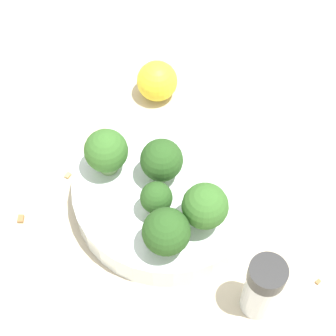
% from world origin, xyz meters
% --- Properties ---
extents(ground_plane, '(3.00, 3.00, 0.00)m').
position_xyz_m(ground_plane, '(0.00, 0.00, 0.00)').
color(ground_plane, beige).
extents(bowl, '(0.21, 0.21, 0.04)m').
position_xyz_m(bowl, '(0.00, 0.00, 0.02)').
color(bowl, silver).
rests_on(bowl, ground_plane).
extents(broccoli_floret_0, '(0.04, 0.04, 0.05)m').
position_xyz_m(broccoli_floret_0, '(-0.01, 0.00, 0.07)').
color(broccoli_floret_0, '#8EB770').
rests_on(broccoli_floret_0, bowl).
extents(broccoli_floret_1, '(0.03, 0.03, 0.04)m').
position_xyz_m(broccoli_floret_1, '(0.02, -0.03, 0.06)').
color(broccoli_floret_1, '#7A9E5B').
rests_on(broccoli_floret_1, bowl).
extents(broccoli_floret_2, '(0.05, 0.05, 0.06)m').
position_xyz_m(broccoli_floret_2, '(0.06, -0.00, 0.07)').
color(broccoli_floret_2, '#7A9E5B').
rests_on(broccoli_floret_2, bowl).
extents(broccoli_floret_3, '(0.05, 0.05, 0.06)m').
position_xyz_m(broccoli_floret_3, '(-0.05, -0.04, 0.07)').
color(broccoli_floret_3, '#84AD66').
rests_on(broccoli_floret_3, bowl).
extents(broccoli_floret_4, '(0.05, 0.05, 0.06)m').
position_xyz_m(broccoli_floret_4, '(0.06, -0.05, 0.07)').
color(broccoli_floret_4, '#8EB770').
rests_on(broccoli_floret_4, bowl).
extents(pepper_shaker, '(0.04, 0.04, 0.08)m').
position_xyz_m(pepper_shaker, '(0.15, -0.00, 0.04)').
color(pepper_shaker, silver).
rests_on(pepper_shaker, ground_plane).
extents(lemon_wedge, '(0.05, 0.05, 0.05)m').
position_xyz_m(lemon_wedge, '(-0.13, 0.08, 0.03)').
color(lemon_wedge, yellow).
rests_on(lemon_wedge, ground_plane).
extents(almond_crumb_0, '(0.01, 0.01, 0.01)m').
position_xyz_m(almond_crumb_0, '(-0.08, -0.14, 0.00)').
color(almond_crumb_0, olive).
rests_on(almond_crumb_0, ground_plane).
extents(almond_crumb_1, '(0.00, 0.01, 0.01)m').
position_xyz_m(almond_crumb_1, '(0.17, 0.07, 0.00)').
color(almond_crumb_1, olive).
rests_on(almond_crumb_1, ground_plane).
extents(almond_crumb_2, '(0.01, 0.01, 0.01)m').
position_xyz_m(almond_crumb_2, '(-0.09, -0.07, 0.00)').
color(almond_crumb_2, tan).
rests_on(almond_crumb_2, ground_plane).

